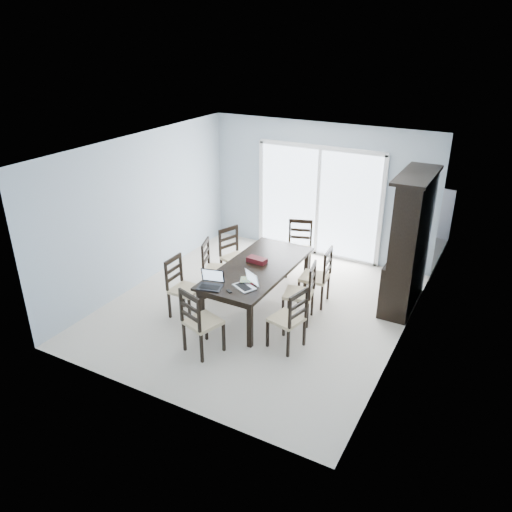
% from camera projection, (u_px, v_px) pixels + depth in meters
% --- Properties ---
extents(floor, '(5.00, 5.00, 0.00)m').
position_uv_depth(floor, '(257.00, 308.00, 8.11)').
color(floor, beige).
rests_on(floor, ground).
extents(ceiling, '(5.00, 5.00, 0.00)m').
position_uv_depth(ceiling, '(258.00, 148.00, 7.03)').
color(ceiling, white).
rests_on(ceiling, back_wall).
extents(back_wall, '(4.50, 0.02, 2.60)m').
position_uv_depth(back_wall, '(319.00, 191.00, 9.57)').
color(back_wall, '#9AAAB8').
rests_on(back_wall, floor).
extents(wall_left, '(0.02, 5.00, 2.60)m').
position_uv_depth(wall_left, '(142.00, 210.00, 8.55)').
color(wall_left, '#9AAAB8').
rests_on(wall_left, floor).
extents(wall_right, '(0.02, 5.00, 2.60)m').
position_uv_depth(wall_right, '(407.00, 264.00, 6.60)').
color(wall_right, '#9AAAB8').
rests_on(wall_right, floor).
extents(balcony, '(4.50, 2.00, 0.10)m').
position_uv_depth(balcony, '(333.00, 238.00, 10.93)').
color(balcony, gray).
rests_on(balcony, ground).
extents(railing, '(4.50, 0.06, 1.10)m').
position_uv_depth(railing, '(350.00, 200.00, 11.48)').
color(railing, '#99999E').
rests_on(railing, balcony).
extents(dining_table, '(1.00, 2.20, 0.75)m').
position_uv_depth(dining_table, '(257.00, 271.00, 7.83)').
color(dining_table, black).
rests_on(dining_table, floor).
extents(china_hutch, '(0.50, 1.38, 2.20)m').
position_uv_depth(china_hutch, '(409.00, 244.00, 7.79)').
color(china_hutch, black).
rests_on(china_hutch, floor).
extents(sliding_door, '(2.52, 0.05, 2.18)m').
position_uv_depth(sliding_door, '(318.00, 202.00, 9.64)').
color(sliding_door, silver).
rests_on(sliding_door, floor).
extents(chair_left_near, '(0.44, 0.42, 1.11)m').
position_uv_depth(chair_left_near, '(180.00, 281.00, 7.71)').
color(chair_left_near, black).
rests_on(chair_left_near, floor).
extents(chair_left_mid, '(0.55, 0.54, 1.12)m').
position_uv_depth(chair_left_mid, '(212.00, 262.00, 8.30)').
color(chair_left_mid, black).
rests_on(chair_left_mid, floor).
extents(chair_left_far, '(0.56, 0.55, 1.13)m').
position_uv_depth(chair_left_far, '(233.00, 249.00, 8.77)').
color(chair_left_far, black).
rests_on(chair_left_far, floor).
extents(chair_right_near, '(0.50, 0.49, 1.09)m').
position_uv_depth(chair_right_near, '(292.00, 313.00, 6.85)').
color(chair_right_near, black).
rests_on(chair_right_near, floor).
extents(chair_right_mid, '(0.51, 0.50, 1.11)m').
position_uv_depth(chair_right_mid, '(305.00, 287.00, 7.52)').
color(chair_right_mid, black).
rests_on(chair_right_mid, floor).
extents(chair_right_far, '(0.48, 0.47, 1.14)m').
position_uv_depth(chair_right_far, '(321.00, 271.00, 7.99)').
color(chair_right_far, black).
rests_on(chair_right_far, floor).
extents(chair_end_near, '(0.54, 0.55, 1.15)m').
position_uv_depth(chair_end_near, '(197.00, 316.00, 6.73)').
color(chair_end_near, black).
rests_on(chair_end_near, floor).
extents(chair_end_far, '(0.55, 0.56, 1.15)m').
position_uv_depth(chair_end_far, '(300.00, 241.00, 9.07)').
color(chair_end_far, black).
rests_on(chair_end_far, floor).
extents(laptop_dark, '(0.40, 0.32, 0.24)m').
position_uv_depth(laptop_dark, '(210.00, 284.00, 7.13)').
color(laptop_dark, black).
rests_on(laptop_dark, dining_table).
extents(laptop_silver, '(0.39, 0.35, 0.22)m').
position_uv_depth(laptop_silver, '(244.00, 284.00, 7.14)').
color(laptop_silver, silver).
rests_on(laptop_silver, dining_table).
extents(book_stack, '(0.30, 0.27, 0.04)m').
position_uv_depth(book_stack, '(248.00, 280.00, 7.32)').
color(book_stack, maroon).
rests_on(book_stack, dining_table).
extents(cell_phone, '(0.11, 0.10, 0.01)m').
position_uv_depth(cell_phone, '(229.00, 291.00, 7.05)').
color(cell_phone, black).
rests_on(cell_phone, dining_table).
extents(game_box, '(0.32, 0.18, 0.08)m').
position_uv_depth(game_box, '(257.00, 260.00, 7.92)').
color(game_box, '#450D13').
rests_on(game_box, dining_table).
extents(hot_tub, '(1.91, 1.71, 0.98)m').
position_uv_depth(hot_tub, '(306.00, 210.00, 10.96)').
color(hot_tub, maroon).
rests_on(hot_tub, balcony).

